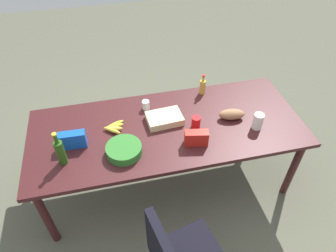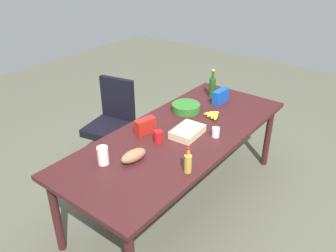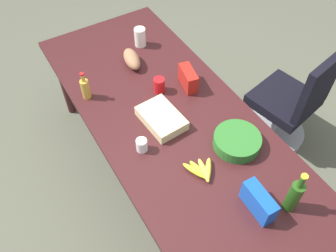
% 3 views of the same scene
% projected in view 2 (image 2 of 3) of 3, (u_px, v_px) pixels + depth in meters
% --- Properties ---
extents(ground_plane, '(10.00, 10.00, 0.00)m').
position_uv_depth(ground_plane, '(179.00, 199.00, 3.63)').
color(ground_plane, '#565746').
extents(conference_table, '(2.48, 1.03, 0.79)m').
position_uv_depth(conference_table, '(180.00, 139.00, 3.29)').
color(conference_table, '#3B1719').
rests_on(conference_table, ground).
extents(office_chair, '(0.57, 0.57, 0.99)m').
position_uv_depth(office_chair, '(112.00, 131.00, 4.12)').
color(office_chair, gray).
rests_on(office_chair, ground).
extents(chip_bag_red, '(0.21, 0.12, 0.14)m').
position_uv_depth(chip_bag_red, '(145.00, 126.00, 3.23)').
color(chip_bag_red, '#B51F17').
rests_on(chip_bag_red, conference_table).
extents(mayo_jar, '(0.11, 0.11, 0.15)m').
position_uv_depth(mayo_jar, '(103.00, 155.00, 2.78)').
color(mayo_jar, white).
rests_on(mayo_jar, conference_table).
extents(red_solo_cup, '(0.09, 0.09, 0.11)m').
position_uv_depth(red_solo_cup, '(158.00, 137.00, 3.09)').
color(red_solo_cup, red).
rests_on(red_solo_cup, conference_table).
extents(paper_cup, '(0.08, 0.08, 0.09)m').
position_uv_depth(paper_cup, '(216.00, 132.00, 3.17)').
color(paper_cup, white).
rests_on(paper_cup, conference_table).
extents(chip_bag_blue, '(0.22, 0.09, 0.15)m').
position_uv_depth(chip_bag_blue, '(220.00, 96.00, 3.82)').
color(chip_bag_blue, blue).
rests_on(chip_bag_blue, conference_table).
extents(dressing_bottle, '(0.07, 0.07, 0.22)m').
position_uv_depth(dressing_bottle, '(188.00, 163.00, 2.67)').
color(dressing_bottle, gold).
rests_on(dressing_bottle, conference_table).
extents(banana_bunch, '(0.20, 0.19, 0.04)m').
position_uv_depth(banana_bunch, '(214.00, 115.00, 3.53)').
color(banana_bunch, yellow).
rests_on(banana_bunch, conference_table).
extents(bread_loaf, '(0.25, 0.15, 0.10)m').
position_uv_depth(bread_loaf, '(134.00, 156.00, 2.82)').
color(bread_loaf, '#966846').
rests_on(bread_loaf, conference_table).
extents(salad_bowl, '(0.37, 0.37, 0.08)m').
position_uv_depth(salad_bowl, '(186.00, 107.00, 3.65)').
color(salad_bowl, '#2B6D28').
rests_on(salad_bowl, conference_table).
extents(wine_bottle, '(0.09, 0.09, 0.32)m').
position_uv_depth(wine_bottle, '(212.00, 87.00, 3.94)').
color(wine_bottle, '#234D14').
rests_on(wine_bottle, conference_table).
extents(sheet_cake, '(0.33, 0.24, 0.07)m').
position_uv_depth(sheet_cake, '(187.00, 132.00, 3.20)').
color(sheet_cake, beige).
rests_on(sheet_cake, conference_table).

